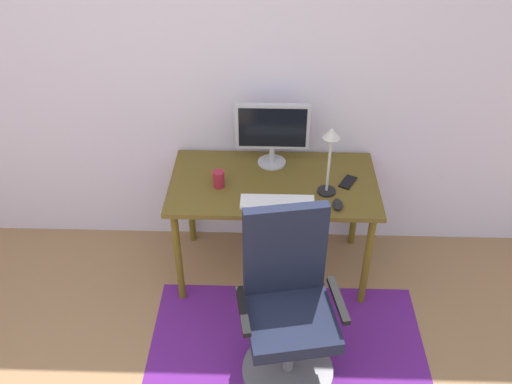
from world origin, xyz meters
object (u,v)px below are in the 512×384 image
(computer_mouse, at_px, (338,204))
(desk_lamp, at_px, (330,149))
(keyboard, at_px, (277,202))
(coffee_cup, at_px, (219,179))
(desk, at_px, (273,192))
(office_chair, at_px, (288,315))
(monitor, at_px, (272,130))
(cell_phone, at_px, (348,182))

(computer_mouse, xyz_separation_m, desk_lamp, (-0.05, 0.14, 0.29))
(keyboard, bearing_deg, coffee_cup, 155.22)
(coffee_cup, bearing_deg, desk, 10.05)
(office_chair, bearing_deg, desk_lamp, 61.14)
(desk, distance_m, monitor, 0.38)
(computer_mouse, distance_m, cell_phone, 0.26)
(coffee_cup, bearing_deg, monitor, 39.82)
(monitor, bearing_deg, desk_lamp, -43.17)
(cell_phone, xyz_separation_m, desk_lamp, (-0.14, -0.10, 0.30))
(desk_lamp, distance_m, office_chair, 0.95)
(desk, relative_size, monitor, 2.79)
(keyboard, relative_size, coffee_cup, 4.12)
(desk_lamp, bearing_deg, computer_mouse, -69.22)
(keyboard, xyz_separation_m, desk_lamp, (0.29, 0.12, 0.29))
(desk, relative_size, office_chair, 1.23)
(desk, height_order, monitor, monitor)
(keyboard, height_order, desk_lamp, desk_lamp)
(keyboard, distance_m, desk_lamp, 0.43)
(desk, distance_m, computer_mouse, 0.45)
(desk, height_order, office_chair, office_chair)
(cell_phone, distance_m, office_chair, 0.93)
(computer_mouse, distance_m, desk_lamp, 0.32)
(monitor, relative_size, cell_phone, 3.25)
(office_chair, bearing_deg, keyboard, 85.74)
(monitor, relative_size, office_chair, 0.44)
(coffee_cup, xyz_separation_m, cell_phone, (0.78, 0.06, -0.05))
(desk, relative_size, coffee_cup, 12.19)
(computer_mouse, distance_m, office_chair, 0.70)
(monitor, bearing_deg, coffee_cup, -140.18)
(keyboard, distance_m, computer_mouse, 0.35)
(desk, xyz_separation_m, cell_phone, (0.45, 0.00, 0.08))
(keyboard, bearing_deg, computer_mouse, -3.48)
(keyboard, xyz_separation_m, cell_phone, (0.43, 0.22, -0.00))
(desk, distance_m, cell_phone, 0.46)
(keyboard, height_order, computer_mouse, computer_mouse)
(desk, bearing_deg, cell_phone, 0.09)
(monitor, bearing_deg, office_chair, -84.43)
(monitor, height_order, coffee_cup, monitor)
(cell_phone, bearing_deg, desk, -152.01)
(keyboard, relative_size, desk_lamp, 0.99)
(computer_mouse, bearing_deg, desk_lamp, 110.78)
(keyboard, height_order, cell_phone, keyboard)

